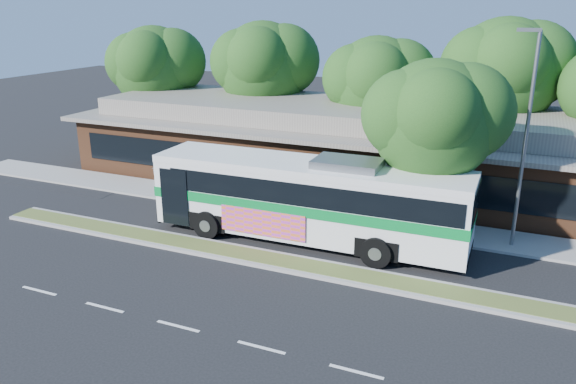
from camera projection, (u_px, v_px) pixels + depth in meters
name	position (u px, v px, depth m)	size (l,w,h in m)	color
ground	(249.00, 264.00, 22.54)	(120.00, 120.00, 0.00)	black
median_strip	(255.00, 257.00, 23.04)	(26.00, 1.10, 0.15)	#475D27
sidewalk	(307.00, 212.00, 28.09)	(44.00, 2.60, 0.12)	gray
parking_lot	(80.00, 159.00, 38.02)	(14.00, 12.00, 0.01)	black
plaza_building	(348.00, 143.00, 33.18)	(33.20, 11.20, 4.45)	brown
lamp_post	(525.00, 136.00, 22.61)	(0.93, 0.18, 9.07)	slate
tree_bg_a	(161.00, 66.00, 39.36)	(6.47, 5.80, 8.63)	black
tree_bg_b	(270.00, 65.00, 37.13)	(6.69, 6.00, 9.00)	black
tree_bg_c	(384.00, 81.00, 33.42)	(6.24, 5.60, 8.26)	black
tree_bg_d	(512.00, 71.00, 31.39)	(6.91, 6.20, 9.37)	black
transit_bus	(309.00, 194.00, 24.14)	(13.88, 3.41, 3.88)	silver
sedan	(179.00, 170.00, 33.11)	(1.86, 4.59, 1.33)	silver
sidewalk_tree	(443.00, 119.00, 23.15)	(5.78, 5.18, 7.90)	black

